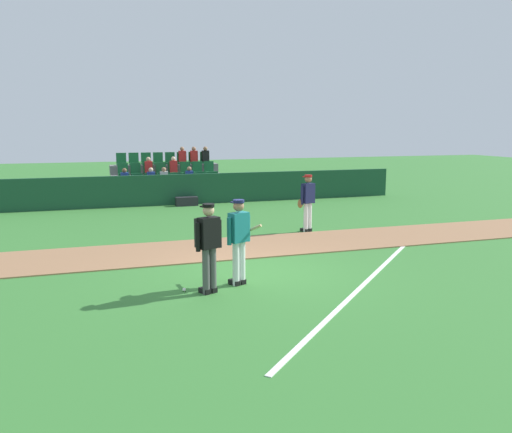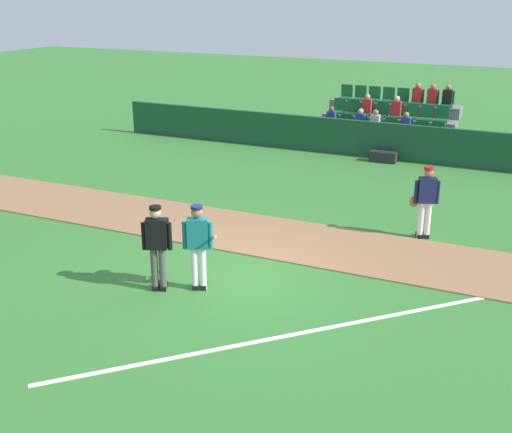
{
  "view_description": "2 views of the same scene",
  "coord_description": "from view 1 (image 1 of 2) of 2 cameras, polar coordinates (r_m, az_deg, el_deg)",
  "views": [
    {
      "loc": [
        -3.31,
        -10.62,
        3.18
      ],
      "look_at": [
        0.44,
        1.04,
        1.07
      ],
      "focal_mm": 36.34,
      "sensor_mm": 36.0,
      "label": 1
    },
    {
      "loc": [
        5.29,
        -10.77,
        5.71
      ],
      "look_at": [
        -0.04,
        0.91,
        1.05
      ],
      "focal_mm": 45.01,
      "sensor_mm": 36.0,
      "label": 2
    }
  ],
  "objects": [
    {
      "name": "ground_plane",
      "position": [
        11.57,
        -0.51,
        -6.18
      ],
      "size": [
        80.0,
        80.0,
        0.0
      ],
      "primitive_type": "plane",
      "color": "#387A33"
    },
    {
      "name": "infield_dirt_path",
      "position": [
        13.8,
        -3.47,
        -3.51
      ],
      "size": [
        28.0,
        2.52,
        0.03
      ],
      "primitive_type": "cube",
      "color": "#9E704C",
      "rests_on": "ground"
    },
    {
      "name": "foul_line_chalk",
      "position": [
        12.34,
        13.69,
        -5.42
      ],
      "size": [
        8.58,
        8.54,
        0.01
      ],
      "primitive_type": "cube",
      "rotation": [
        0.0,
        0.0,
        0.78
      ],
      "color": "white",
      "rests_on": "ground"
    },
    {
      "name": "dugout_fence",
      "position": [
        21.81,
        -8.98,
        2.94
      ],
      "size": [
        20.0,
        0.16,
        1.26
      ],
      "primitive_type": "cube",
      "color": "#19472D",
      "rests_on": "ground"
    },
    {
      "name": "stadium_bleachers",
      "position": [
        23.65,
        -9.68,
        3.46
      ],
      "size": [
        5.0,
        2.95,
        2.3
      ],
      "color": "slate",
      "rests_on": "ground"
    },
    {
      "name": "batter_teal_jersey",
      "position": [
        10.48,
        -1.9,
        -2.43
      ],
      "size": [
        0.75,
        0.7,
        1.76
      ],
      "color": "white",
      "rests_on": "ground"
    },
    {
      "name": "umpire_home_plate",
      "position": [
        9.97,
        -5.27,
        -2.91
      ],
      "size": [
        0.55,
        0.42,
        1.76
      ],
      "color": "#4C4C4C",
      "rests_on": "ground"
    },
    {
      "name": "runner_navy_jersey",
      "position": [
        15.93,
        5.68,
        1.72
      ],
      "size": [
        0.66,
        0.4,
        1.76
      ],
      "color": "white",
      "rests_on": "ground"
    },
    {
      "name": "baseball",
      "position": [
        10.36,
        -7.91,
        -7.98
      ],
      "size": [
        0.07,
        0.07,
        0.07
      ],
      "primitive_type": "sphere",
      "color": "white",
      "rests_on": "ground"
    },
    {
      "name": "equipment_bag",
      "position": [
        21.49,
        -7.64,
        1.67
      ],
      "size": [
        0.9,
        0.36,
        0.36
      ],
      "primitive_type": "cube",
      "color": "#232328",
      "rests_on": "ground"
    }
  ]
}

